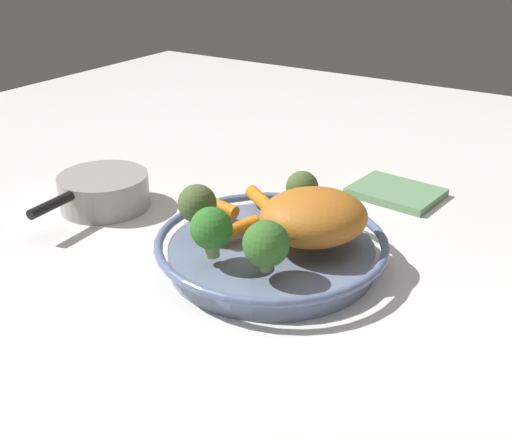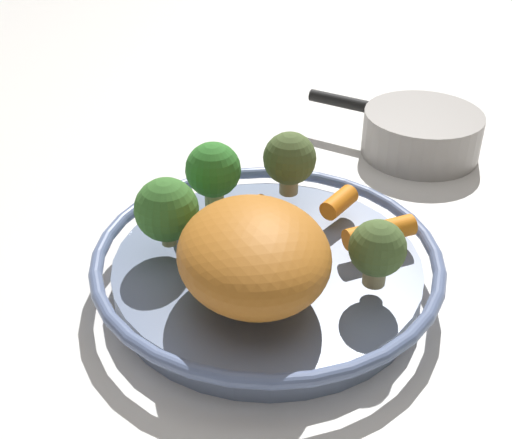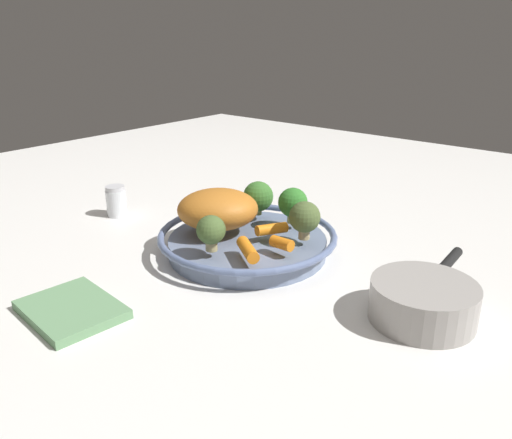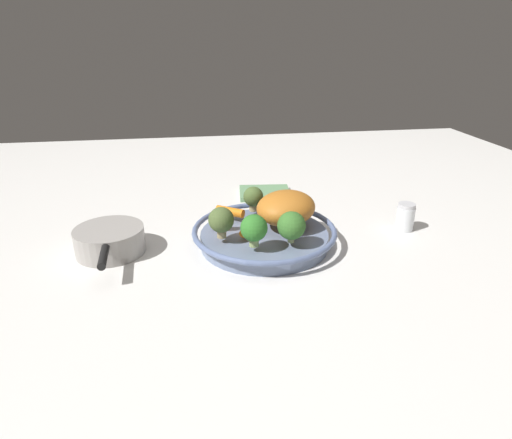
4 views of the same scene
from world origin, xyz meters
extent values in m
plane|color=silver|center=(0.00, 0.00, 0.00)|extent=(2.31, 2.31, 0.00)
cylinder|color=slate|center=(0.00, 0.00, 0.02)|extent=(0.29, 0.29, 0.03)
torus|color=slate|center=(0.00, 0.00, 0.04)|extent=(0.33, 0.33, 0.01)
ellipsoid|color=#BD6E24|center=(0.05, 0.02, 0.08)|extent=(0.19, 0.19, 0.07)
cylinder|color=orange|center=(-0.04, -0.02, 0.05)|extent=(0.04, 0.06, 0.02)
cylinder|color=orange|center=(-0.07, 0.08, 0.05)|extent=(0.07, 0.06, 0.02)
cylinder|color=orange|center=(-0.10, 0.02, 0.05)|extent=(0.04, 0.02, 0.02)
cylinder|color=#9CA466|center=(0.04, -0.08, 0.05)|extent=(0.01, 0.01, 0.01)
sphere|color=#39702C|center=(0.04, -0.08, 0.08)|extent=(0.06, 0.06, 0.06)
cylinder|color=tan|center=(-0.01, 0.10, 0.05)|extent=(0.02, 0.02, 0.02)
sphere|color=#496230|center=(-0.01, 0.10, 0.08)|extent=(0.05, 0.05, 0.05)
cylinder|color=tan|center=(-0.10, -0.04, 0.05)|extent=(0.02, 0.02, 0.02)
sphere|color=#4C6031|center=(-0.10, -0.04, 0.08)|extent=(0.05, 0.05, 0.05)
cylinder|color=#96AA66|center=(-0.04, -0.09, 0.05)|extent=(0.02, 0.02, 0.02)
sphere|color=#317729|center=(-0.04, -0.09, 0.08)|extent=(0.06, 0.06, 0.06)
cylinder|color=silver|center=(0.35, 0.03, 0.03)|extent=(0.04, 0.04, 0.06)
cylinder|color=silver|center=(0.35, 0.03, 0.06)|extent=(0.04, 0.04, 0.01)
cylinder|color=#9E9993|center=(-0.34, 0.02, 0.03)|extent=(0.15, 0.15, 0.06)
cylinder|color=black|center=(-0.33, -0.10, 0.05)|extent=(0.02, 0.08, 0.02)
cube|color=#669366|center=(0.06, 0.33, 0.01)|extent=(0.16, 0.13, 0.01)
camera|label=1|loc=(0.40, -0.66, 0.44)|focal=44.19mm
camera|label=2|loc=(0.42, 0.27, 0.40)|focal=46.70mm
camera|label=3|loc=(-0.57, 0.66, 0.39)|focal=36.10mm
camera|label=4|loc=(-0.16, -0.89, 0.45)|focal=30.81mm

